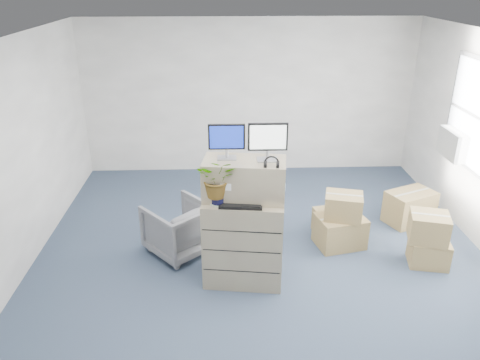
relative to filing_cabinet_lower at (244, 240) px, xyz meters
name	(u,v)px	position (x,y,z in m)	size (l,w,h in m)	color
ground	(264,274)	(0.26, 0.06, -0.54)	(7.00, 7.00, 0.00)	#2A374C
wall_back	(249,97)	(0.26, 3.57, 0.86)	(6.00, 0.02, 2.80)	#B8B5AF
ac_unit	(455,144)	(3.13, 1.46, 0.66)	(0.24, 0.60, 0.40)	white
filing_cabinet_lower	(244,240)	(0.00, 0.00, 0.00)	(0.93, 0.57, 1.08)	gray
filing_cabinet_upper	(244,179)	(0.01, 0.05, 0.77)	(0.93, 0.46, 0.46)	gray
monitor_left	(227,139)	(-0.19, 0.11, 1.23)	(0.41, 0.16, 0.40)	#99999E
monitor_right	(268,140)	(0.26, 0.04, 1.25)	(0.44, 0.17, 0.43)	#99999E
headphones	(272,163)	(0.29, -0.16, 1.05)	(0.16, 0.16, 0.02)	black
keyboard	(241,205)	(-0.04, -0.17, 0.55)	(0.48, 0.20, 0.03)	black
mouse	(271,204)	(0.29, -0.17, 0.56)	(0.11, 0.07, 0.04)	silver
water_bottle	(250,188)	(0.07, 0.03, 0.67)	(0.07, 0.07, 0.26)	gray
phone_dock	(242,195)	(-0.02, 0.03, 0.59)	(0.07, 0.06, 0.14)	silver
external_drive	(272,193)	(0.34, 0.09, 0.57)	(0.20, 0.15, 0.06)	black
tissue_box	(274,188)	(0.35, 0.07, 0.65)	(0.25, 0.13, 0.09)	#43A1E4
potted_plant	(218,183)	(-0.29, -0.09, 0.80)	(0.51, 0.54, 0.45)	#A2B995
office_chair	(179,226)	(-0.83, 0.65, -0.15)	(0.75, 0.71, 0.78)	#57575B
cardboard_boxes	(378,222)	(1.91, 0.82, -0.25)	(1.97, 1.71, 0.77)	olive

